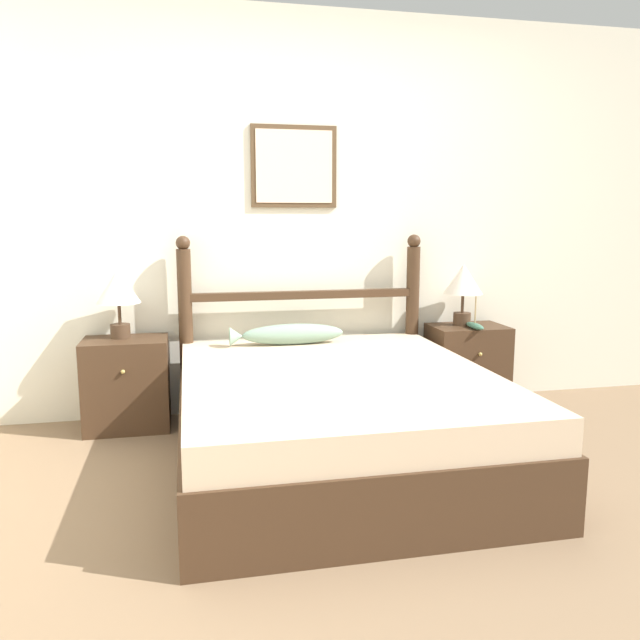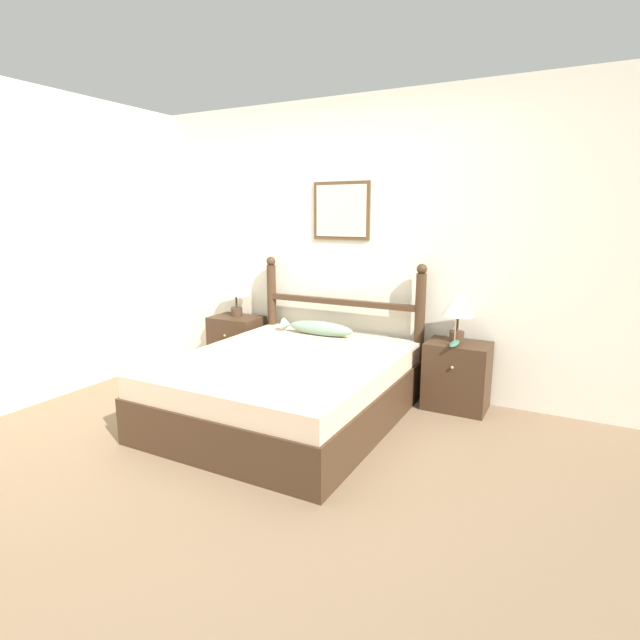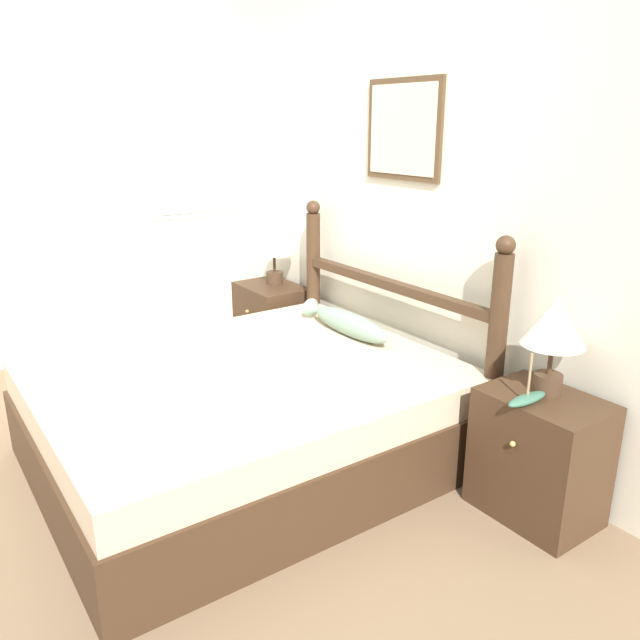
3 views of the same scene
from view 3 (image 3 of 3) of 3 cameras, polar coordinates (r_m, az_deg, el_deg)
name	(u,v)px [view 3 (image 3 of 3)]	position (r m, az deg, el deg)	size (l,w,h in m)	color
ground_plane	(117,516)	(2.95, -18.05, -16.70)	(16.00, 16.00, 0.00)	#7A6047
wall_back	(424,191)	(3.35, 9.47, 11.57)	(6.40, 0.08, 2.55)	beige
bed	(246,416)	(3.12, -6.75, -8.70)	(1.57, 1.91, 0.49)	#3D2819
headboard	(389,312)	(3.47, 6.35, 0.76)	(1.57, 0.09, 1.15)	#3D2819
nightstand_left	(272,323)	(4.36, -4.43, -0.31)	(0.49, 0.38, 0.55)	#3D2819
nightstand_right	(539,457)	(2.85, 19.39, -11.70)	(0.49, 0.38, 0.55)	#3D2819
table_lamp_left	(274,242)	(4.27, -4.24, 7.09)	(0.26, 0.26, 0.41)	#422D1E
table_lamp_right	(554,327)	(2.68, 20.64, -0.60)	(0.26, 0.26, 0.41)	#422D1E
model_boat	(527,398)	(2.64, 18.42, -6.81)	(0.06, 0.22, 0.21)	#386651
fish_pillow	(347,323)	(3.46, 2.45, -0.25)	(0.70, 0.13, 0.13)	gray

